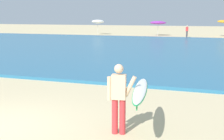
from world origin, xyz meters
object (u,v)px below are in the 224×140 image
at_px(beach_umbrella_0, 98,22).
at_px(beach_umbrella_1, 158,23).
at_px(surfer_with_board, 129,93).
at_px(beachgoer_near_row_left, 187,31).

relative_size(beach_umbrella_0, beach_umbrella_1, 0.97).
distance_m(beach_umbrella_0, beach_umbrella_1, 9.09).
distance_m(surfer_with_board, beach_umbrella_1, 36.75).
distance_m(surfer_with_board, beach_umbrella_0, 39.04).
bearing_deg(beachgoer_near_row_left, beach_umbrella_1, 151.27).
bearing_deg(beach_umbrella_0, beach_umbrella_1, 0.98).
relative_size(beach_umbrella_0, beachgoer_near_row_left, 1.43).
relative_size(beach_umbrella_1, beachgoer_near_row_left, 1.47).
relative_size(surfer_with_board, beach_umbrella_0, 1.12).
bearing_deg(beach_umbrella_1, beach_umbrella_0, -179.02).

